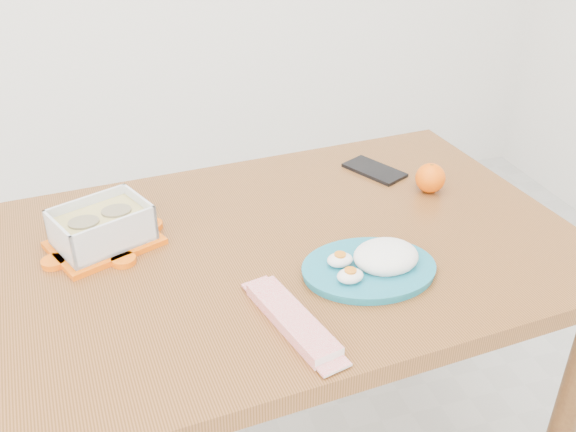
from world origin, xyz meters
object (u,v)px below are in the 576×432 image
object	(u,v)px
orange_fruit	(430,178)
smartphone	(374,170)
dining_table	(288,281)
rice_plate	(374,262)
food_container	(102,228)

from	to	relation	value
orange_fruit	smartphone	size ratio (longest dim) A/B	0.46
dining_table	rice_plate	world-z (taller)	rice_plate
smartphone	food_container	bearing A→B (deg)	165.74
dining_table	smartphone	xyz separation A→B (m)	(0.30, 0.24, 0.10)
orange_fruit	rice_plate	world-z (taller)	same
dining_table	food_container	distance (m)	0.40
dining_table	smartphone	distance (m)	0.40
dining_table	food_container	bearing A→B (deg)	160.56
dining_table	smartphone	world-z (taller)	smartphone
rice_plate	smartphone	xyz separation A→B (m)	(0.17, 0.39, -0.02)
orange_fruit	rice_plate	size ratio (longest dim) A/B	0.25
food_container	smartphone	size ratio (longest dim) A/B	1.64
dining_table	food_container	size ratio (longest dim) A/B	5.01
rice_plate	dining_table	bearing A→B (deg)	135.14
dining_table	rice_plate	distance (m)	0.23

